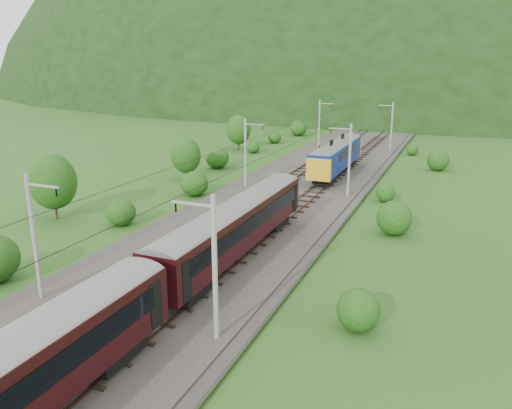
% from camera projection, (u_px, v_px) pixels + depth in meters
% --- Properties ---
extents(ground, '(600.00, 600.00, 0.00)m').
position_uv_depth(ground, '(123.00, 320.00, 29.36)').
color(ground, '#234E18').
rests_on(ground, ground).
extents(railbed, '(14.00, 220.00, 0.30)m').
position_uv_depth(railbed, '(204.00, 259.00, 38.19)').
color(railbed, '#38332D').
rests_on(railbed, ground).
extents(track_left, '(2.40, 220.00, 0.27)m').
position_uv_depth(track_left, '(177.00, 251.00, 39.02)').
color(track_left, '#523123').
rests_on(track_left, railbed).
extents(track_right, '(2.40, 220.00, 0.27)m').
position_uv_depth(track_right, '(232.00, 260.00, 37.24)').
color(track_right, '#523123').
rests_on(track_right, railbed).
extents(catenary_left, '(2.54, 192.28, 8.00)m').
position_uv_depth(catenary_left, '(246.00, 151.00, 58.77)').
color(catenary_left, gray).
rests_on(catenary_left, railbed).
extents(catenary_right, '(2.54, 192.28, 8.00)m').
position_uv_depth(catenary_right, '(349.00, 159.00, 54.24)').
color(catenary_right, gray).
rests_on(catenary_right, railbed).
extents(overhead_wires, '(4.83, 198.00, 0.03)m').
position_uv_depth(overhead_wires, '(201.00, 170.00, 36.27)').
color(overhead_wires, black).
rests_on(overhead_wires, ground).
extents(mountain_main, '(504.00, 360.00, 244.00)m').
position_uv_depth(mountain_main, '(433.00, 91.00, 259.97)').
color(mountain_main, black).
rests_on(mountain_main, ground).
extents(mountain_ridge, '(336.00, 280.00, 132.00)m').
position_uv_depth(mountain_ridge, '(252.00, 84.00, 339.87)').
color(mountain_ridge, black).
rests_on(mountain_ridge, ground).
extents(hazard_post_near, '(0.14, 0.14, 1.30)m').
position_uv_depth(hazard_post_near, '(354.00, 144.00, 86.29)').
color(hazard_post_near, red).
rests_on(hazard_post_near, railbed).
extents(hazard_post_far, '(0.14, 0.14, 1.32)m').
position_uv_depth(hazard_post_far, '(349.00, 150.00, 79.94)').
color(hazard_post_far, red).
rests_on(hazard_post_far, railbed).
extents(signal, '(0.23, 0.23, 2.10)m').
position_uv_depth(signal, '(319.00, 149.00, 77.79)').
color(signal, black).
rests_on(signal, railbed).
extents(vegetation_left, '(12.49, 144.64, 6.36)m').
position_uv_depth(vegetation_left, '(130.00, 181.00, 52.97)').
color(vegetation_left, '#154311').
rests_on(vegetation_left, ground).
extents(vegetation_right, '(6.94, 104.01, 2.76)m').
position_uv_depth(vegetation_right, '(376.00, 263.00, 34.64)').
color(vegetation_right, '#154311').
rests_on(vegetation_right, ground).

